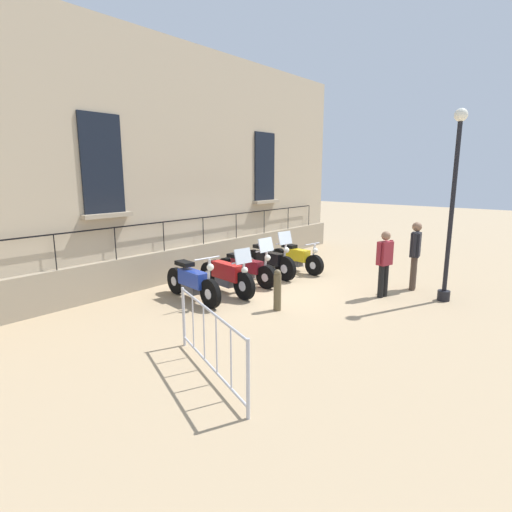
{
  "coord_description": "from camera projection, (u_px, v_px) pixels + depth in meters",
  "views": [
    {
      "loc": [
        6.55,
        -8.13,
        2.97
      ],
      "look_at": [
        -0.22,
        0.0,
        0.8
      ],
      "focal_mm": 28.6,
      "sensor_mm": 36.0,
      "label": 1
    }
  ],
  "objects": [
    {
      "name": "motorcycle_maroon",
      "position": [
        246.0,
        269.0,
        11.04
      ],
      "size": [
        2.13,
        0.63,
        1.33
      ],
      "color": "black",
      "rests_on": "ground_plane"
    },
    {
      "name": "motorcycle_yellow",
      "position": [
        296.0,
        258.0,
        12.44
      ],
      "size": [
        2.06,
        0.67,
        0.94
      ],
      "color": "black",
      "rests_on": "ground_plane"
    },
    {
      "name": "bollard",
      "position": [
        277.0,
        290.0,
        8.87
      ],
      "size": [
        0.17,
        0.17,
        0.92
      ],
      "color": "brown",
      "rests_on": "ground_plane"
    },
    {
      "name": "pedestrian_walking",
      "position": [
        415.0,
        252.0,
        10.36
      ],
      "size": [
        0.28,
        0.52,
        1.75
      ],
      "color": "#47382D",
      "rests_on": "ground_plane"
    },
    {
      "name": "motorcycle_blue",
      "position": [
        193.0,
        282.0,
        9.55
      ],
      "size": [
        2.13,
        0.72,
        1.14
      ],
      "color": "black",
      "rests_on": "ground_plane"
    },
    {
      "name": "ground_plane",
      "position": [
        262.0,
        286.0,
        10.82
      ],
      "size": [
        60.0,
        60.0,
        0.0
      ],
      "primitive_type": "plane",
      "color": "tan"
    },
    {
      "name": "motorcycle_black",
      "position": [
        269.0,
        261.0,
        11.78
      ],
      "size": [
        2.03,
        0.64,
        1.39
      ],
      "color": "black",
      "rests_on": "ground_plane"
    },
    {
      "name": "pedestrian_standing",
      "position": [
        384.0,
        261.0,
        9.75
      ],
      "size": [
        0.3,
        0.52,
        1.61
      ],
      "color": "black",
      "rests_on": "ground_plane"
    },
    {
      "name": "building_facade",
      "position": [
        192.0,
        169.0,
        11.86
      ],
      "size": [
        0.82,
        13.67,
        6.4
      ],
      "color": "tan",
      "rests_on": "ground_plane"
    },
    {
      "name": "lamppost",
      "position": [
        452.0,
        206.0,
        9.2
      ],
      "size": [
        0.28,
        0.28,
        4.34
      ],
      "color": "black",
      "rests_on": "ground_plane"
    },
    {
      "name": "motorcycle_red",
      "position": [
        226.0,
        276.0,
        10.13
      ],
      "size": [
        2.1,
        0.66,
        1.23
      ],
      "color": "black",
      "rests_on": "ground_plane"
    },
    {
      "name": "crowd_barrier",
      "position": [
        210.0,
        340.0,
        5.96
      ],
      "size": [
        2.33,
        0.98,
        1.05
      ],
      "color": "#B7B7BF",
      "rests_on": "ground_plane"
    }
  ]
}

